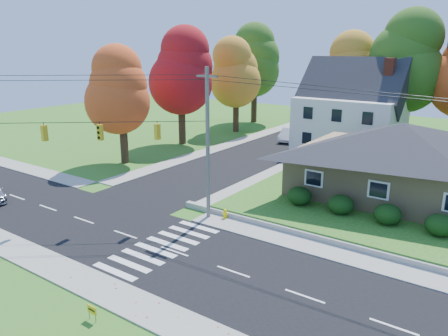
% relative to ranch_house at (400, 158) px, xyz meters
% --- Properties ---
extents(ground, '(120.00, 120.00, 0.00)m').
position_rel_ranch_house_xyz_m(ground, '(-8.00, -16.00, -3.27)').
color(ground, '#3D7923').
extents(road_main, '(90.00, 8.00, 0.02)m').
position_rel_ranch_house_xyz_m(road_main, '(-8.00, -16.00, -3.26)').
color(road_main, black).
rests_on(road_main, ground).
extents(road_cross, '(8.00, 44.00, 0.02)m').
position_rel_ranch_house_xyz_m(road_cross, '(-16.00, 10.00, -3.25)').
color(road_cross, black).
rests_on(road_cross, ground).
extents(sidewalk_north, '(90.00, 2.00, 0.08)m').
position_rel_ranch_house_xyz_m(sidewalk_north, '(-8.00, -11.00, -3.23)').
color(sidewalk_north, '#9C9A90').
rests_on(sidewalk_north, ground).
extents(sidewalk_south, '(90.00, 2.00, 0.08)m').
position_rel_ranch_house_xyz_m(sidewalk_south, '(-8.00, -21.00, -3.23)').
color(sidewalk_south, '#9C9A90').
rests_on(sidewalk_south, ground).
extents(ranch_house, '(14.60, 10.60, 5.40)m').
position_rel_ranch_house_xyz_m(ranch_house, '(0.00, 0.00, 0.00)').
color(ranch_house, tan).
rests_on(ranch_house, lawn).
extents(colonial_house, '(10.40, 8.40, 9.60)m').
position_rel_ranch_house_xyz_m(colonial_house, '(-7.96, 12.00, 1.32)').
color(colonial_house, silver).
rests_on(colonial_house, lawn).
extents(hedge_row, '(10.70, 1.70, 1.27)m').
position_rel_ranch_house_xyz_m(hedge_row, '(-0.50, -6.20, -2.13)').
color(hedge_row, '#163A10').
rests_on(hedge_row, lawn).
extents(traffic_infrastructure, '(38.10, 10.66, 10.00)m').
position_rel_ranch_house_xyz_m(traffic_infrastructure, '(-8.15, -14.65, 1.88)').
color(traffic_infrastructure, '#666059').
rests_on(traffic_infrastructure, ground).
extents(tree_lot_0, '(6.72, 6.72, 12.51)m').
position_rel_ranch_house_xyz_m(tree_lot_0, '(-10.00, 18.00, 5.04)').
color(tree_lot_0, '#3F2A19').
rests_on(tree_lot_0, lawn).
extents(tree_lot_1, '(7.84, 7.84, 14.60)m').
position_rel_ranch_house_xyz_m(tree_lot_1, '(-4.00, 17.00, 6.35)').
color(tree_lot_1, '#3F2A19').
rests_on(tree_lot_1, lawn).
extents(tree_west_0, '(6.16, 6.16, 11.47)m').
position_rel_ranch_house_xyz_m(tree_west_0, '(-25.00, -4.00, 3.89)').
color(tree_west_0, '#3F2A19').
rests_on(tree_west_0, ground).
extents(tree_west_1, '(7.28, 7.28, 13.56)m').
position_rel_ranch_house_xyz_m(tree_west_1, '(-26.00, 6.00, 5.20)').
color(tree_west_1, '#3F2A19').
rests_on(tree_west_1, ground).
extents(tree_west_2, '(6.72, 6.72, 12.51)m').
position_rel_ranch_house_xyz_m(tree_west_2, '(-25.00, 16.00, 4.54)').
color(tree_west_2, '#3F2A19').
rests_on(tree_west_2, ground).
extents(tree_west_3, '(7.84, 7.84, 14.60)m').
position_rel_ranch_house_xyz_m(tree_west_3, '(-27.00, 24.00, 5.85)').
color(tree_west_3, '#3F2A19').
rests_on(tree_west_3, ground).
extents(white_car, '(2.61, 4.96, 1.56)m').
position_rel_ranch_house_xyz_m(white_car, '(-16.29, 14.58, -2.47)').
color(white_car, white).
rests_on(white_car, road_cross).
extents(fire_hydrant, '(0.40, 0.31, 0.70)m').
position_rel_ranch_house_xyz_m(fire_hydrant, '(-8.42, -10.39, -2.93)').
color(fire_hydrant, '#FBE000').
rests_on(fire_hydrant, ground).
extents(yard_sign, '(0.56, 0.04, 0.70)m').
position_rel_ranch_house_xyz_m(yard_sign, '(-6.60, -22.84, -2.77)').
color(yard_sign, black).
rests_on(yard_sign, ground).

